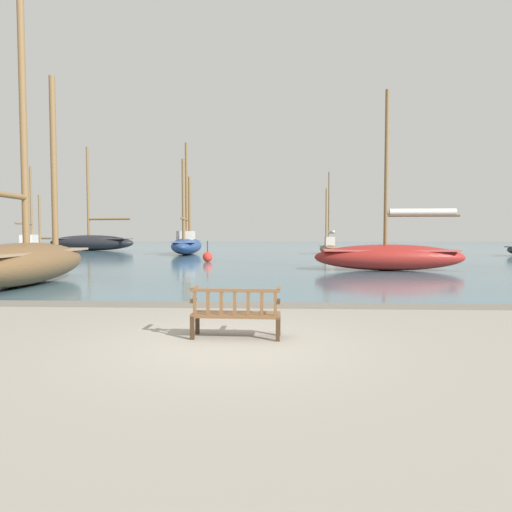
% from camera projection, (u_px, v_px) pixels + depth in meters
% --- Properties ---
extents(ground_plane, '(160.00, 160.00, 0.00)m').
position_uv_depth(ground_plane, '(229.00, 344.00, 7.80)').
color(ground_plane, gray).
extents(harbor_water, '(100.00, 80.00, 0.08)m').
position_uv_depth(harbor_water, '(268.00, 249.00, 51.70)').
color(harbor_water, slate).
rests_on(harbor_water, ground).
extents(quay_edge_kerb, '(40.00, 0.30, 0.12)m').
position_uv_depth(quay_edge_kerb, '(244.00, 305.00, 11.64)').
color(quay_edge_kerb, slate).
rests_on(quay_edge_kerb, ground).
extents(park_bench, '(1.62, 0.58, 0.92)m').
position_uv_depth(park_bench, '(236.00, 312.00, 8.26)').
color(park_bench, '#3D2A19').
rests_on(park_bench, ground).
extents(sailboat_far_port, '(2.37, 6.81, 6.51)m').
position_uv_depth(sailboat_far_port, '(31.00, 249.00, 32.39)').
color(sailboat_far_port, silver).
rests_on(sailboat_far_port, harbor_water).
extents(sailboat_mid_starboard, '(1.60, 5.13, 6.99)m').
position_uv_depth(sailboat_mid_starboard, '(329.00, 247.00, 38.85)').
color(sailboat_mid_starboard, brown).
rests_on(sailboat_mid_starboard, harbor_water).
extents(sailboat_mid_port, '(2.64, 8.43, 10.52)m').
position_uv_depth(sailboat_mid_port, '(24.00, 259.00, 16.05)').
color(sailboat_mid_port, brown).
rests_on(sailboat_mid_port, harbor_water).
extents(sailboat_outer_starboard, '(3.13, 9.86, 9.37)m').
position_uv_depth(sailboat_outer_starboard, '(187.00, 243.00, 38.46)').
color(sailboat_outer_starboard, navy).
rests_on(sailboat_outer_starboard, harbor_water).
extents(sailboat_centre_channel, '(7.24, 2.21, 8.62)m').
position_uv_depth(sailboat_centre_channel, '(390.00, 255.00, 22.02)').
color(sailboat_centre_channel, maroon).
rests_on(sailboat_centre_channel, harbor_water).
extents(sailboat_distant_harbor, '(11.49, 4.48, 10.47)m').
position_uv_depth(sailboat_distant_harbor, '(91.00, 242.00, 46.47)').
color(sailboat_distant_harbor, black).
rests_on(sailboat_distant_harbor, harbor_water).
extents(channel_buoy, '(0.62, 0.62, 1.32)m').
position_uv_depth(channel_buoy, '(208.00, 257.00, 28.40)').
color(channel_buoy, red).
rests_on(channel_buoy, harbor_water).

